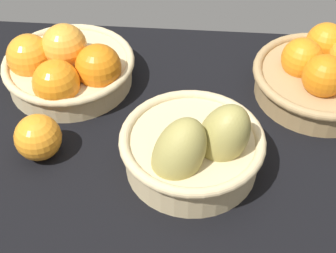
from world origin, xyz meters
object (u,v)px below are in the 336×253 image
Objects in this scene: basket_near_left at (325,74)px; basket_near_right at (67,67)px; loose_orange_side_gap at (38,137)px; basket_center_pears at (194,148)px.

basket_near_right reaches higher than basket_near_left.
basket_near_right is 3.23× the size of loose_orange_side_gap.
basket_center_pears is 23.95cm from loose_orange_side_gap.
basket_center_pears is (-23.23, 18.13, 0.30)cm from basket_near_right.
basket_near_right is at bearing 1.88° from basket_near_left.
basket_near_left is 1.10× the size of basket_center_pears.
basket_near_right is at bearing -92.27° from loose_orange_side_gap.
loose_orange_side_gap is (0.67, 16.91, -0.63)cm from basket_near_right.
basket_near_left is at bearing -158.09° from loose_orange_side_gap.
loose_orange_side_gap is at bearing 87.73° from basket_near_right.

